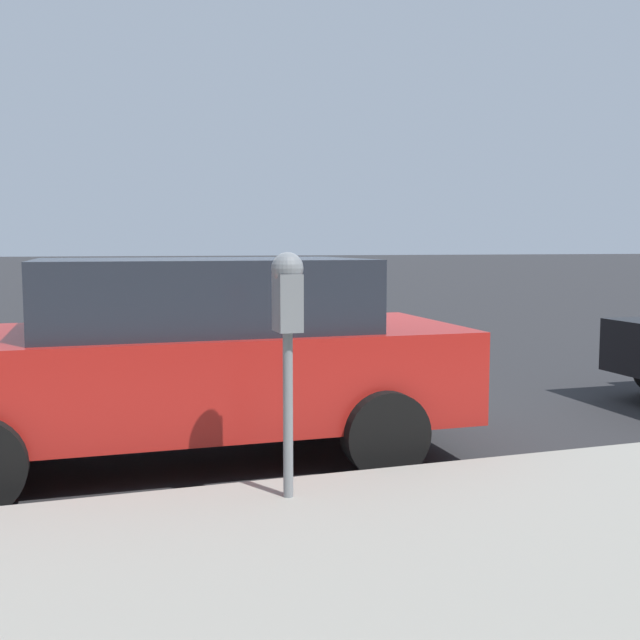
{
  "coord_description": "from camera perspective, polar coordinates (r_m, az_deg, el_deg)",
  "views": [
    {
      "loc": [
        -6.79,
        1.48,
        1.69
      ],
      "look_at": [
        -2.27,
        0.01,
        1.21
      ],
      "focal_mm": 42.0,
      "sensor_mm": 36.0,
      "label": 1
    }
  ],
  "objects": [
    {
      "name": "parking_meter",
      "position": [
        4.41,
        -2.49,
        0.65
      ],
      "size": [
        0.21,
        0.19,
        1.47
      ],
      "color": "gray",
      "rests_on": "sidewalk"
    },
    {
      "name": "car_red",
      "position": [
        5.96,
        -10.17,
        -2.68
      ],
      "size": [
        2.06,
        4.47,
        1.58
      ],
      "rotation": [
        0.0,
        0.0,
        -0.02
      ],
      "color": "#B21E19",
      "rests_on": "ground_plane"
    },
    {
      "name": "ground_plane",
      "position": [
        7.16,
        -5.64,
        -7.95
      ],
      "size": [
        220.0,
        220.0,
        0.0
      ],
      "primitive_type": "plane",
      "color": "#2B2B2D"
    }
  ]
}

